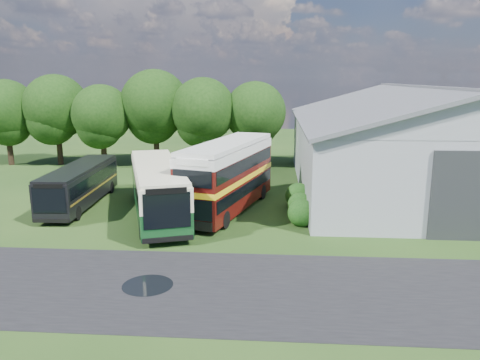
# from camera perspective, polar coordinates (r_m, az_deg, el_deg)

# --- Properties ---
(ground) EXTENTS (120.00, 120.00, 0.00)m
(ground) POSITION_cam_1_polar(r_m,az_deg,el_deg) (23.47, -5.67, -9.70)
(ground) COLOR #183310
(ground) RESTS_ON ground
(asphalt_road) EXTENTS (60.00, 8.00, 0.02)m
(asphalt_road) POSITION_cam_1_polar(r_m,az_deg,el_deg) (20.43, 1.42, -13.14)
(asphalt_road) COLOR black
(asphalt_road) RESTS_ON ground
(puddle) EXTENTS (2.20, 2.20, 0.01)m
(puddle) POSITION_cam_1_polar(r_m,az_deg,el_deg) (21.10, -11.19, -12.52)
(puddle) COLOR black
(puddle) RESTS_ON ground
(storage_shed) EXTENTS (18.80, 24.80, 8.15)m
(storage_shed) POSITION_cam_1_polar(r_m,az_deg,el_deg) (39.29, 20.69, 4.85)
(storage_shed) COLOR gray
(storage_shed) RESTS_ON ground
(tree_far_left) EXTENTS (6.12, 6.12, 8.64)m
(tree_far_left) POSITION_cam_1_polar(r_m,az_deg,el_deg) (52.84, -26.64, 7.61)
(tree_far_left) COLOR black
(tree_far_left) RESTS_ON ground
(tree_left_a) EXTENTS (6.46, 6.46, 9.12)m
(tree_left_a) POSITION_cam_1_polar(r_m,az_deg,el_deg) (50.92, -21.50, 8.28)
(tree_left_a) COLOR black
(tree_left_a) RESTS_ON ground
(tree_left_b) EXTENTS (5.78, 5.78, 8.16)m
(tree_left_b) POSITION_cam_1_polar(r_m,az_deg,el_deg) (48.09, -16.52, 7.69)
(tree_left_b) COLOR black
(tree_left_b) RESTS_ON ground
(tree_mid) EXTENTS (6.80, 6.80, 9.60)m
(tree_mid) POSITION_cam_1_polar(r_m,az_deg,el_deg) (47.77, -10.34, 9.09)
(tree_mid) COLOR black
(tree_mid) RESTS_ON ground
(tree_right_a) EXTENTS (6.26, 6.26, 8.83)m
(tree_right_a) POSITION_cam_1_polar(r_m,az_deg,el_deg) (45.82, -4.50, 8.49)
(tree_right_a) COLOR black
(tree_right_a) RESTS_ON ground
(tree_right_b) EXTENTS (5.98, 5.98, 8.45)m
(tree_right_b) POSITION_cam_1_polar(r_m,az_deg,el_deg) (46.16, 1.87, 8.24)
(tree_right_b) COLOR black
(tree_right_b) RESTS_ON ground
(shrub_front) EXTENTS (1.70, 1.70, 1.70)m
(shrub_front) POSITION_cam_1_polar(r_m,az_deg,el_deg) (28.84, 7.48, -5.47)
(shrub_front) COLOR #194714
(shrub_front) RESTS_ON ground
(shrub_mid) EXTENTS (1.60, 1.60, 1.60)m
(shrub_mid) POSITION_cam_1_polar(r_m,az_deg,el_deg) (30.75, 7.27, -4.32)
(shrub_mid) COLOR #194714
(shrub_mid) RESTS_ON ground
(shrub_back) EXTENTS (1.80, 1.80, 1.80)m
(shrub_back) POSITION_cam_1_polar(r_m,az_deg,el_deg) (32.67, 7.09, -3.31)
(shrub_back) COLOR #194714
(shrub_back) RESTS_ON ground
(bus_green_single) EXTENTS (6.64, 12.59, 3.40)m
(bus_green_single) POSITION_cam_1_polar(r_m,az_deg,el_deg) (30.50, -10.03, -1.03)
(bus_green_single) COLOR black
(bus_green_single) RESTS_ON ground
(bus_maroon_double) EXTENTS (5.67, 11.23, 4.68)m
(bus_maroon_double) POSITION_cam_1_polar(r_m,az_deg,el_deg) (31.12, -1.46, 0.42)
(bus_maroon_double) COLOR black
(bus_maroon_double) RESTS_ON ground
(bus_dark_single) EXTENTS (2.80, 10.21, 2.79)m
(bus_dark_single) POSITION_cam_1_polar(r_m,az_deg,el_deg) (34.47, -18.92, -0.52)
(bus_dark_single) COLOR black
(bus_dark_single) RESTS_ON ground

